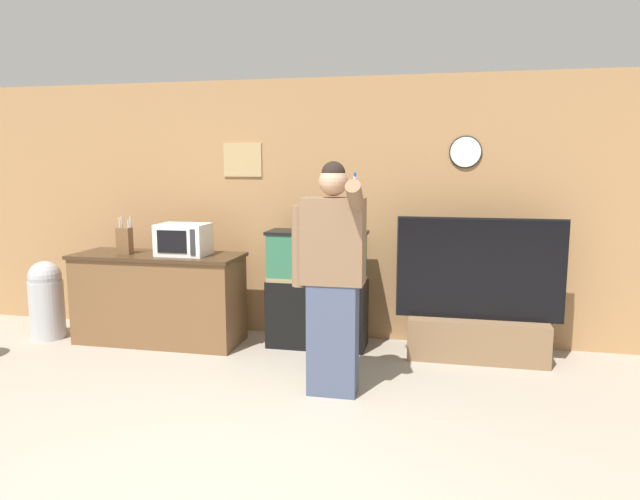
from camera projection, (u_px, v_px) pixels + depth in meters
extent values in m
cube|color=#A87A4C|center=(330.00, 210.00, 5.75)|extent=(10.00, 0.06, 2.60)
cube|color=tan|center=(243.00, 160.00, 5.83)|extent=(0.40, 0.02, 0.34)
cylinder|color=white|center=(466.00, 152.00, 5.36)|extent=(0.28, 0.03, 0.28)
cylinder|color=black|center=(466.00, 152.00, 5.36)|extent=(0.30, 0.01, 0.30)
cube|color=brown|center=(159.00, 300.00, 5.66)|extent=(1.62, 0.58, 0.85)
cube|color=#3D2A19|center=(158.00, 256.00, 5.59)|extent=(1.66, 0.62, 0.03)
cube|color=white|center=(184.00, 239.00, 5.50)|extent=(0.48, 0.34, 0.31)
cube|color=black|center=(172.00, 242.00, 5.34)|extent=(0.30, 0.01, 0.21)
cube|color=#2D2D33|center=(193.00, 242.00, 5.30)|extent=(0.05, 0.01, 0.24)
cube|color=brown|center=(125.00, 241.00, 5.58)|extent=(0.14, 0.09, 0.26)
cylinder|color=#B7B7BC|center=(120.00, 223.00, 5.57)|extent=(0.02, 0.02, 0.10)
cylinder|color=#B7B7BC|center=(128.00, 224.00, 5.55)|extent=(0.02, 0.02, 0.08)
cylinder|color=#B7B7BC|center=(122.00, 222.00, 5.60)|extent=(0.02, 0.02, 0.11)
cylinder|color=#B7B7BC|center=(130.00, 222.00, 5.58)|extent=(0.02, 0.02, 0.11)
cube|color=black|center=(317.00, 313.00, 5.53)|extent=(0.95, 0.38, 0.65)
cube|color=#937F5B|center=(317.00, 279.00, 5.48)|extent=(0.92, 0.37, 0.04)
cube|color=#2D6B4C|center=(317.00, 256.00, 5.45)|extent=(0.91, 0.37, 0.46)
cube|color=black|center=(317.00, 233.00, 5.41)|extent=(0.95, 0.38, 0.03)
cube|color=brown|center=(477.00, 339.00, 5.18)|extent=(1.23, 0.40, 0.38)
cube|color=black|center=(480.00, 270.00, 5.09)|extent=(1.45, 0.05, 0.90)
cube|color=black|center=(479.00, 269.00, 5.11)|extent=(1.48, 0.01, 0.93)
cube|color=#424C66|center=(333.00, 339.00, 4.37)|extent=(0.38, 0.21, 0.87)
cube|color=brown|center=(333.00, 241.00, 4.25)|extent=(0.47, 0.23, 0.65)
sphere|color=tan|center=(333.00, 181.00, 4.19)|extent=(0.22, 0.22, 0.22)
sphere|color=black|center=(333.00, 173.00, 4.18)|extent=(0.18, 0.18, 0.18)
cylinder|color=brown|center=(300.00, 246.00, 4.31)|extent=(0.12, 0.12, 0.62)
cylinder|color=brown|center=(356.00, 199.00, 4.03)|extent=(0.11, 0.34, 0.28)
cylinder|color=white|center=(355.00, 184.00, 3.99)|extent=(0.02, 0.06, 0.11)
cylinder|color=#2856B2|center=(355.00, 176.00, 3.97)|extent=(0.02, 0.03, 0.05)
cylinder|color=#B7B7BC|center=(47.00, 309.00, 5.80)|extent=(0.34, 0.34, 0.59)
sphere|color=#ADADB2|center=(45.00, 277.00, 5.75)|extent=(0.32, 0.32, 0.32)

